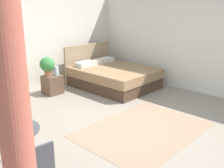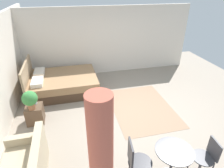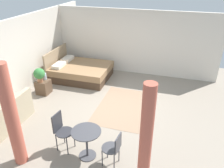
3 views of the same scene
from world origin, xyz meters
name	(u,v)px [view 3 (image 3 of 3)]	position (x,y,z in m)	size (l,w,h in m)	color
ground_plane	(113,108)	(0.00, 0.00, -0.01)	(8.78, 9.40, 0.02)	gray
wall_back	(17,59)	(0.00, 3.20, 1.25)	(8.78, 0.12, 2.51)	silver
wall_right	(134,42)	(2.89, 0.00, 1.25)	(0.12, 6.40, 2.51)	silver
area_rug	(126,107)	(0.16, -0.37, 0.00)	(2.30, 1.67, 0.01)	#93755B
bed	(80,71)	(1.70, 1.85, 0.29)	(1.69, 2.16, 1.08)	#473323
couch	(6,116)	(-1.65, 2.49, 0.28)	(1.51, 0.74, 0.82)	tan
nightstand	(44,87)	(0.21, 2.53, 0.23)	(0.42, 0.42, 0.47)	brown
potted_plant	(39,74)	(0.11, 2.55, 0.76)	(0.36, 0.36, 0.49)	#935B3D
vase	(45,76)	(0.33, 2.51, 0.58)	(0.13, 0.13, 0.22)	silver
balcony_table	(87,139)	(-2.08, -0.03, 0.49)	(0.66, 0.66, 0.70)	#3F3F44
cafe_chair_near_window	(114,147)	(-2.15, -0.68, 0.50)	(0.43, 0.43, 0.81)	#3F3F44
cafe_chair_near_couch	(61,128)	(-2.00, 0.63, 0.57)	(0.47, 0.47, 0.94)	#2D2D33
curtain_left	(145,145)	(-2.64, -1.38, 1.16)	(0.22, 0.22, 2.33)	#C15B47
curtain_right	(12,117)	(-2.64, 1.31, 1.16)	(0.27, 0.27, 2.33)	#C15B47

